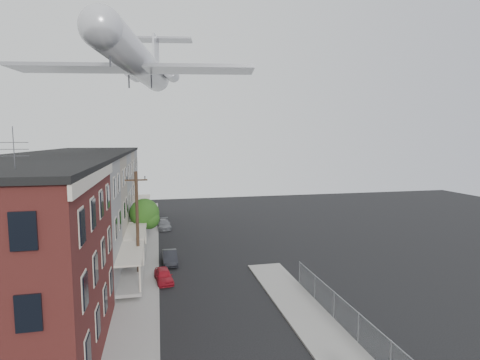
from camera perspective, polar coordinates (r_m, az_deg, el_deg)
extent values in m
cube|color=gray|center=(38.93, -14.57, -11.19)|extent=(3.00, 62.00, 0.12)
cube|color=gray|center=(24.24, 12.92, -22.34)|extent=(3.00, 26.00, 0.12)
cube|color=gray|center=(38.90, -12.40, -11.14)|extent=(0.15, 62.00, 0.14)
cube|color=gray|center=(23.71, 9.48, -22.92)|extent=(0.15, 26.00, 0.14)
cube|color=beige|center=(20.47, -20.99, 0.53)|extent=(0.16, 12.20, 0.60)
cylinder|color=#515156|center=(19.17, -31.21, 4.02)|extent=(0.04, 0.04, 2.00)
cube|color=slate|center=(31.45, -27.32, -6.57)|extent=(10.00, 7.00, 10.00)
cube|color=black|center=(30.78, -27.80, 2.84)|extent=(10.25, 7.00, 0.30)
cube|color=gray|center=(31.72, -16.21, -14.39)|extent=(1.80, 6.40, 0.25)
cube|color=beige|center=(31.02, -16.34, -10.58)|extent=(1.90, 6.50, 0.15)
cube|color=#756B5D|center=(38.12, -24.64, -4.29)|extent=(10.00, 7.00, 10.00)
cube|color=black|center=(37.57, -25.00, 3.46)|extent=(10.25, 7.00, 0.30)
cube|color=gray|center=(38.34, -15.53, -10.73)|extent=(1.80, 6.40, 0.25)
cube|color=beige|center=(37.77, -15.63, -7.53)|extent=(1.90, 6.50, 0.15)
cube|color=slate|center=(44.89, -22.77, -2.69)|extent=(10.00, 7.00, 10.00)
cube|color=black|center=(44.43, -23.05, 3.88)|extent=(10.25, 7.00, 0.30)
cube|color=gray|center=(45.08, -15.06, -8.16)|extent=(1.80, 6.40, 0.25)
cube|color=beige|center=(44.59, -15.14, -5.42)|extent=(1.90, 6.50, 0.15)
cube|color=#756B5D|center=(51.72, -21.40, -1.52)|extent=(10.00, 7.00, 10.00)
cube|color=black|center=(51.32, -21.63, 4.19)|extent=(10.25, 7.00, 0.30)
cube|color=gray|center=(51.89, -14.72, -6.25)|extent=(1.80, 6.40, 0.25)
cube|color=beige|center=(51.47, -14.79, -3.86)|extent=(1.90, 6.50, 0.15)
cube|color=slate|center=(58.60, -20.35, -0.61)|extent=(10.00, 7.00, 10.00)
cube|color=black|center=(58.24, -20.54, 4.43)|extent=(10.25, 7.00, 0.30)
cube|color=gray|center=(58.74, -14.46, -4.80)|extent=(1.80, 6.40, 0.25)
cube|color=beige|center=(58.37, -14.52, -2.67)|extent=(1.90, 6.50, 0.15)
cylinder|color=gray|center=(21.46, 21.97, -23.95)|extent=(0.06, 0.06, 1.90)
cylinder|color=gray|center=(23.68, 17.59, -20.77)|extent=(0.06, 0.06, 1.90)
cylinder|color=gray|center=(26.05, 14.13, -18.07)|extent=(0.06, 0.06, 1.90)
cylinder|color=gray|center=(28.54, 11.34, -15.78)|extent=(0.06, 0.06, 1.90)
cylinder|color=gray|center=(31.12, 9.05, -13.84)|extent=(0.06, 0.06, 1.90)
cube|color=gray|center=(23.29, 17.67, -18.79)|extent=(0.04, 18.00, 0.04)
cube|color=gray|center=(23.68, 17.59, -20.77)|extent=(0.02, 18.00, 1.80)
cylinder|color=black|center=(32.00, -15.36, -6.79)|extent=(0.26, 0.26, 9.00)
cube|color=black|center=(31.37, -15.56, -0.01)|extent=(1.80, 0.12, 0.12)
cylinder|color=black|center=(31.40, -16.84, 0.32)|extent=(0.08, 0.08, 0.25)
cylinder|color=black|center=(31.32, -14.29, 0.38)|extent=(0.08, 0.08, 0.25)
cylinder|color=black|center=(42.47, -14.28, -8.12)|extent=(0.24, 0.24, 2.40)
sphere|color=#174913|center=(41.95, -14.37, -4.94)|extent=(3.20, 3.20, 3.20)
sphere|color=#174913|center=(41.75, -13.68, -5.76)|extent=(2.24, 2.24, 2.24)
imported|color=#A61522|center=(31.99, -11.56, -14.08)|extent=(1.72, 3.37, 1.10)
imported|color=black|center=(36.24, -10.64, -11.51)|extent=(1.39, 3.74, 1.22)
imported|color=slate|center=(49.93, -11.51, -6.63)|extent=(1.87, 4.09, 1.16)
cylinder|color=#BDBDC1|center=(39.01, -15.33, 17.02)|extent=(6.58, 22.30, 2.95)
sphere|color=#BDBDC1|center=(28.57, -20.42, 20.97)|extent=(2.95, 2.95, 2.95)
cone|color=#BDBDC1|center=(49.73, -12.52, 14.70)|extent=(3.37, 3.22, 2.95)
cube|color=#939399|center=(37.52, -15.76, 16.02)|extent=(22.45, 7.49, 0.32)
cylinder|color=#939399|center=(47.04, -15.95, 15.34)|extent=(2.07, 3.88, 1.47)
cylinder|color=#939399|center=(46.29, -10.41, 15.63)|extent=(2.07, 3.88, 1.47)
cube|color=#BDBDC1|center=(49.73, -12.68, 17.72)|extent=(0.81, 3.49, 5.16)
cube|color=#939399|center=(51.15, -12.56, 20.15)|extent=(9.03, 3.82, 0.23)
cylinder|color=#515156|center=(29.91, -19.19, 17.06)|extent=(0.15, 0.15, 1.11)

